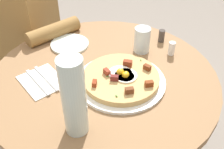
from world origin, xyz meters
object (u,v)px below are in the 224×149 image
object	(u,v)px
dining_table	(104,106)
pizza_plate	(121,81)
pepper_shaker	(162,36)
water_glass	(142,40)
person_seated	(35,51)
fork	(46,78)
breakfast_pizza	(121,77)
knife	(38,82)
bread_plate	(70,44)
salt_shaker	(172,48)
water_bottle	(74,98)

from	to	relation	value
dining_table	pizza_plate	world-z (taller)	pizza_plate
pepper_shaker	water_glass	bearing A→B (deg)	138.22
person_seated	fork	bearing A→B (deg)	-149.82
breakfast_pizza	knife	world-z (taller)	breakfast_pizza
bread_plate	salt_shaker	xyz separation A→B (m)	(-0.00, -0.45, 0.02)
bread_plate	water_glass	world-z (taller)	water_glass
dining_table	bread_plate	distance (m)	0.32
fork	salt_shaker	xyz separation A→B (m)	(0.25, -0.47, 0.02)
water_glass	person_seated	bearing A→B (deg)	69.78
salt_shaker	pepper_shaker	size ratio (longest dim) A/B	1.05
water_glass	bread_plate	bearing A→B (deg)	91.16
salt_shaker	person_seated	bearing A→B (deg)	72.50
pizza_plate	fork	world-z (taller)	pizza_plate
fork	knife	bearing A→B (deg)	90.00
bread_plate	water_bottle	world-z (taller)	water_bottle
dining_table	fork	xyz separation A→B (m)	(-0.06, 0.21, 0.18)
dining_table	bread_plate	world-z (taller)	bread_plate
breakfast_pizza	water_bottle	size ratio (longest dim) A/B	1.08
dining_table	knife	size ratio (longest dim) A/B	4.94
water_glass	dining_table	bearing A→B (deg)	145.46
fork	dining_table	bearing A→B (deg)	-121.43
bread_plate	knife	distance (m)	0.28
water_glass	pepper_shaker	distance (m)	0.13
bread_plate	pepper_shaker	world-z (taller)	pepper_shaker
pizza_plate	salt_shaker	xyz separation A→B (m)	(0.22, -0.19, 0.02)
knife	pepper_shaker	bearing A→B (deg)	-98.20
pepper_shaker	bread_plate	bearing A→B (deg)	103.89
pizza_plate	water_bottle	bearing A→B (deg)	156.79
pizza_plate	water_glass	distance (m)	0.24
person_seated	fork	xyz separation A→B (m)	(-0.49, -0.28, 0.23)
water_bottle	pepper_shaker	size ratio (longest dim) A/B	4.75
person_seated	pizza_plate	distance (m)	0.76
dining_table	knife	world-z (taller)	knife
person_seated	pizza_plate	bearing A→B (deg)	-129.00
salt_shaker	water_glass	bearing A→B (deg)	86.80
bread_plate	knife	world-z (taller)	bread_plate
dining_table	water_bottle	distance (m)	0.41
breakfast_pizza	fork	world-z (taller)	breakfast_pizza
salt_shaker	water_bottle	bearing A→B (deg)	147.77
dining_table	breakfast_pizza	xyz separation A→B (m)	(-0.04, -0.07, 0.20)
pizza_plate	breakfast_pizza	bearing A→B (deg)	-99.35
water_glass	pepper_shaker	xyz separation A→B (m)	(0.09, -0.08, -0.03)
bread_plate	fork	size ratio (longest dim) A/B	0.95
water_glass	water_bottle	size ratio (longest dim) A/B	0.41
fork	water_bottle	xyz separation A→B (m)	(-0.21, -0.18, 0.13)
dining_table	fork	world-z (taller)	fork
bread_plate	water_glass	bearing A→B (deg)	-88.84
pizza_plate	water_bottle	xyz separation A→B (m)	(-0.24, 0.10, 0.13)
person_seated	fork	size ratio (longest dim) A/B	6.31
pizza_plate	bread_plate	distance (m)	0.34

